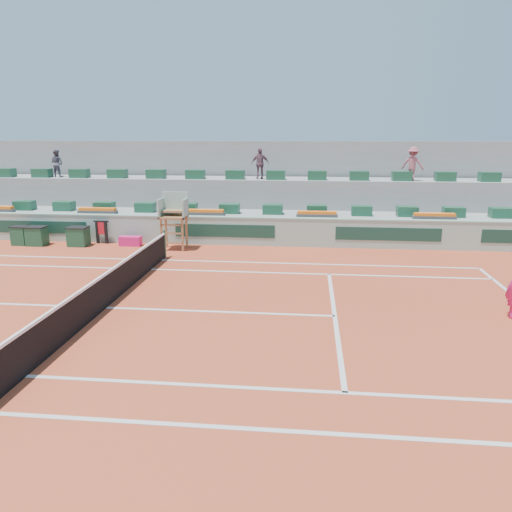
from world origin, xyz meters
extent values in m
plane|color=#AA3B20|center=(0.00, 0.00, 0.00)|extent=(90.00, 90.00, 0.00)
cube|color=#979795|center=(0.00, 10.70, 0.60)|extent=(36.00, 4.00, 1.20)
cube|color=#979795|center=(0.00, 12.30, 1.30)|extent=(36.00, 2.40, 2.60)
cube|color=#979795|center=(0.00, 13.90, 2.20)|extent=(36.00, 0.40, 4.40)
cube|color=#DB1C74|center=(-2.10, 7.85, 0.21)|extent=(0.94, 0.42, 0.42)
imported|color=#52515F|center=(-7.31, 11.98, 3.30)|extent=(0.76, 0.63, 1.40)
imported|color=#6E4956|center=(3.22, 11.85, 3.35)|extent=(0.93, 0.54, 1.50)
imported|color=#A7535C|center=(10.47, 11.74, 3.39)|extent=(1.17, 0.94, 1.59)
cube|color=silver|center=(0.00, 5.49, 0.01)|extent=(23.77, 0.12, 0.01)
cube|color=silver|center=(0.00, -4.12, 0.01)|extent=(23.77, 0.12, 0.01)
cube|color=silver|center=(0.00, 4.12, 0.01)|extent=(23.77, 0.12, 0.01)
cube|color=silver|center=(6.40, 0.00, 0.01)|extent=(0.12, 8.23, 0.01)
cube|color=silver|center=(0.00, 0.00, 0.01)|extent=(12.80, 0.12, 0.01)
cube|color=black|center=(0.00, 0.00, 0.46)|extent=(0.03, 11.87, 0.92)
cube|color=white|center=(0.00, 0.00, 0.95)|extent=(0.06, 11.87, 0.07)
cylinder|color=#214D34|center=(0.00, 5.94, 0.55)|extent=(0.10, 0.10, 1.10)
cube|color=#90B5A5|center=(0.00, 8.50, 0.60)|extent=(36.00, 0.30, 1.20)
cube|color=#80AC96|center=(0.00, 8.50, 1.23)|extent=(36.00, 0.34, 0.06)
cube|color=#153A2C|center=(-6.50, 8.34, 0.65)|extent=(4.40, 0.02, 0.56)
cube|color=#153A2C|center=(2.00, 8.34, 0.65)|extent=(4.40, 0.02, 0.56)
cube|color=#153A2C|center=(9.00, 8.34, 0.65)|extent=(4.40, 0.02, 0.56)
cube|color=#915F37|center=(-0.45, 7.05, 0.68)|extent=(0.08, 0.08, 1.35)
cube|color=#915F37|center=(0.45, 7.05, 0.68)|extent=(0.08, 0.08, 1.35)
cube|color=#915F37|center=(-0.45, 7.75, 0.68)|extent=(0.08, 0.08, 1.35)
cube|color=#915F37|center=(0.45, 7.75, 0.68)|extent=(0.08, 0.08, 1.35)
cube|color=#915F37|center=(0.00, 7.40, 1.39)|extent=(1.10, 0.90, 0.08)
cube|color=#90B5A5|center=(0.00, 7.78, 1.90)|extent=(1.10, 0.08, 1.00)
cube|color=#90B5A5|center=(-0.52, 7.40, 1.75)|extent=(0.06, 0.90, 0.80)
cube|color=#90B5A5|center=(0.52, 7.40, 1.75)|extent=(0.06, 0.90, 0.80)
cube|color=#915F37|center=(0.00, 7.50, 1.63)|extent=(0.80, 0.60, 0.08)
cube|color=#915F37|center=(0.00, 7.05, 0.35)|extent=(0.90, 0.08, 0.06)
cube|color=#915F37|center=(0.00, 7.05, 0.75)|extent=(0.90, 0.08, 0.06)
cube|color=#915F37|center=(0.00, 7.05, 1.10)|extent=(0.90, 0.08, 0.06)
cube|color=#194C31|center=(-8.00, 9.80, 1.42)|extent=(0.90, 0.60, 0.44)
cube|color=#194C31|center=(-6.00, 9.80, 1.42)|extent=(0.90, 0.60, 0.44)
cube|color=#194C31|center=(-4.00, 9.80, 1.42)|extent=(0.90, 0.60, 0.44)
cube|color=#194C31|center=(-2.00, 9.80, 1.42)|extent=(0.90, 0.60, 0.44)
cube|color=#194C31|center=(0.00, 9.80, 1.42)|extent=(0.90, 0.60, 0.44)
cube|color=#194C31|center=(2.00, 9.80, 1.42)|extent=(0.90, 0.60, 0.44)
cube|color=#194C31|center=(4.00, 9.80, 1.42)|extent=(0.90, 0.60, 0.44)
cube|color=#194C31|center=(6.00, 9.80, 1.42)|extent=(0.90, 0.60, 0.44)
cube|color=#194C31|center=(8.00, 9.80, 1.42)|extent=(0.90, 0.60, 0.44)
cube|color=#194C31|center=(10.00, 9.80, 1.42)|extent=(0.90, 0.60, 0.44)
cube|color=#194C31|center=(12.00, 9.80, 1.42)|extent=(0.90, 0.60, 0.44)
cube|color=#194C31|center=(14.00, 9.80, 1.42)|extent=(0.90, 0.60, 0.44)
cube|color=#194C31|center=(-10.00, 11.70, 2.82)|extent=(0.90, 0.60, 0.44)
cube|color=#194C31|center=(-8.00, 11.70, 2.82)|extent=(0.90, 0.60, 0.44)
cube|color=#194C31|center=(-6.00, 11.70, 2.82)|extent=(0.90, 0.60, 0.44)
cube|color=#194C31|center=(-4.00, 11.70, 2.82)|extent=(0.90, 0.60, 0.44)
cube|color=#194C31|center=(-2.00, 11.70, 2.82)|extent=(0.90, 0.60, 0.44)
cube|color=#194C31|center=(0.00, 11.70, 2.82)|extent=(0.90, 0.60, 0.44)
cube|color=#194C31|center=(2.00, 11.70, 2.82)|extent=(0.90, 0.60, 0.44)
cube|color=#194C31|center=(4.00, 11.70, 2.82)|extent=(0.90, 0.60, 0.44)
cube|color=#194C31|center=(6.00, 11.70, 2.82)|extent=(0.90, 0.60, 0.44)
cube|color=#194C31|center=(8.00, 11.70, 2.82)|extent=(0.90, 0.60, 0.44)
cube|color=#194C31|center=(10.00, 11.70, 2.82)|extent=(0.90, 0.60, 0.44)
cube|color=#194C31|center=(12.00, 11.70, 2.82)|extent=(0.90, 0.60, 0.44)
cube|color=#194C31|center=(14.00, 11.70, 2.82)|extent=(0.90, 0.60, 0.44)
cube|color=#474747|center=(-4.00, 9.00, 1.28)|extent=(1.80, 0.36, 0.16)
cube|color=orange|center=(-4.00, 9.00, 1.42)|extent=(1.70, 0.32, 0.12)
cube|color=#474747|center=(1.00, 9.00, 1.28)|extent=(1.80, 0.36, 0.16)
cube|color=orange|center=(1.00, 9.00, 1.42)|extent=(1.70, 0.32, 0.12)
cube|color=#474747|center=(6.00, 9.00, 1.28)|extent=(1.80, 0.36, 0.16)
cube|color=orange|center=(6.00, 9.00, 1.42)|extent=(1.70, 0.32, 0.12)
cube|color=#474747|center=(11.00, 9.00, 1.28)|extent=(1.80, 0.36, 0.16)
cube|color=orange|center=(11.00, 9.00, 1.42)|extent=(1.70, 0.32, 0.12)
cube|color=#17462C|center=(-4.35, 7.59, 0.40)|extent=(0.80, 0.69, 0.80)
cube|color=black|center=(-4.35, 7.59, 0.82)|extent=(0.85, 0.73, 0.04)
cube|color=#17462C|center=(-6.21, 7.51, 0.40)|extent=(0.77, 0.66, 0.80)
cube|color=black|center=(-6.21, 7.51, 0.82)|extent=(0.82, 0.71, 0.04)
cube|color=#17462C|center=(-6.98, 7.51, 0.40)|extent=(0.64, 0.55, 0.80)
cube|color=black|center=(-6.98, 7.51, 0.82)|extent=(0.67, 0.58, 0.04)
cube|color=black|center=(-3.72, 8.18, 0.50)|extent=(0.11, 0.11, 1.00)
cube|color=black|center=(-3.32, 8.18, 0.50)|extent=(0.11, 0.11, 1.00)
cube|color=black|center=(-3.52, 8.18, 1.00)|extent=(0.68, 0.09, 0.06)
cube|color=red|center=(-3.52, 8.16, 0.70)|extent=(0.50, 0.05, 0.56)
camera|label=1|loc=(5.62, -12.81, 4.79)|focal=35.00mm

